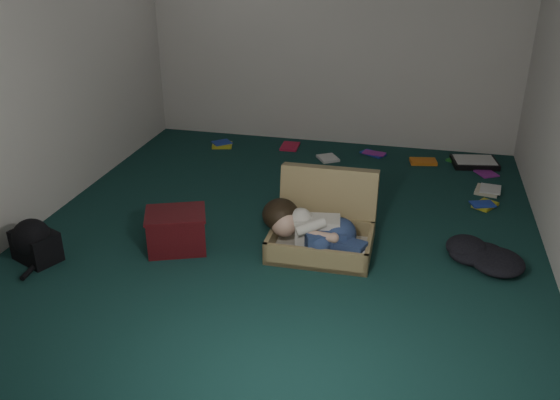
% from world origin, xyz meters
% --- Properties ---
extents(floor, '(4.50, 4.50, 0.00)m').
position_xyz_m(floor, '(0.00, 0.00, 0.00)').
color(floor, '#133633').
rests_on(floor, ground).
extents(wall_back, '(4.50, 0.00, 4.50)m').
position_xyz_m(wall_back, '(0.00, 2.25, 1.30)').
color(wall_back, white).
rests_on(wall_back, ground).
extents(wall_front, '(4.50, 0.00, 4.50)m').
position_xyz_m(wall_front, '(0.00, -2.25, 1.30)').
color(wall_front, white).
rests_on(wall_front, ground).
extents(wall_left, '(0.00, 4.50, 4.50)m').
position_xyz_m(wall_left, '(-2.00, 0.00, 1.30)').
color(wall_left, white).
rests_on(wall_left, ground).
extents(suitcase, '(0.76, 0.74, 0.56)m').
position_xyz_m(suitcase, '(0.34, -0.11, 0.17)').
color(suitcase, '#9D8856').
rests_on(suitcase, floor).
extents(person, '(0.82, 0.39, 0.35)m').
position_xyz_m(person, '(0.29, -0.30, 0.21)').
color(person, beige).
rests_on(person, suitcase).
extents(maroon_bin, '(0.54, 0.49, 0.31)m').
position_xyz_m(maroon_bin, '(-0.73, -0.45, 0.15)').
color(maroon_bin, '#470E12').
rests_on(maroon_bin, floor).
extents(backpack, '(0.51, 0.47, 0.25)m').
position_xyz_m(backpack, '(-1.67, -0.84, 0.12)').
color(backpack, black).
rests_on(backpack, floor).
extents(clothing_pile, '(0.58, 0.53, 0.15)m').
position_xyz_m(clothing_pile, '(1.52, -0.08, 0.08)').
color(clothing_pile, black).
rests_on(clothing_pile, floor).
extents(paper_tray, '(0.49, 0.40, 0.06)m').
position_xyz_m(paper_tray, '(1.57, 1.88, 0.03)').
color(paper_tray, black).
rests_on(paper_tray, floor).
extents(book_scatter, '(3.07, 1.34, 0.02)m').
position_xyz_m(book_scatter, '(0.82, 1.67, 0.01)').
color(book_scatter, gold).
rests_on(book_scatter, floor).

